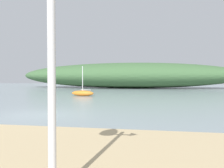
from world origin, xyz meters
The scene contains 3 objects.
ground_plane centered at (0.00, 0.00, 0.00)m, with size 120.00×120.00×0.00m, color gray.
distant_hill centered at (1.39, 31.70, 2.34)m, with size 41.46×10.31×4.69m, color #3D6038.
sailboat_mid_channel centered at (-1.50, 12.36, 0.31)m, with size 2.52×1.05×3.17m.
Camera 1 is at (5.86, -11.36, 1.98)m, focal length 37.23 mm.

